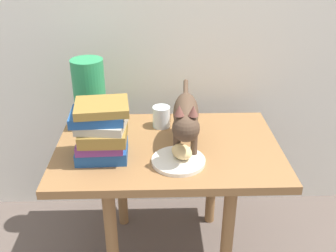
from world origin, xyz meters
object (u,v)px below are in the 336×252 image
(cat, at_px, (186,116))
(book_stack, at_px, (101,131))
(side_table, at_px, (168,162))
(bread_roll, at_px, (182,152))
(plate, at_px, (178,161))
(green_vase, at_px, (90,94))
(candle_jar, at_px, (161,118))

(cat, distance_m, book_stack, 0.30)
(side_table, bearing_deg, bread_roll, -69.01)
(side_table, xyz_separation_m, book_stack, (-0.23, -0.08, 0.18))
(plate, xyz_separation_m, cat, (0.03, 0.09, 0.13))
(side_table, height_order, book_stack, book_stack)
(bread_roll, height_order, cat, cat)
(green_vase, height_order, candle_jar, green_vase)
(bread_roll, xyz_separation_m, cat, (0.02, 0.09, 0.09))
(plate, xyz_separation_m, green_vase, (-0.33, 0.29, 0.13))
(plate, distance_m, bread_roll, 0.03)
(green_vase, bearing_deg, bread_roll, -39.46)
(side_table, bearing_deg, cat, -24.23)
(cat, relative_size, candle_jar, 5.64)
(side_table, xyz_separation_m, bread_roll, (0.04, -0.11, 0.11))
(green_vase, xyz_separation_m, candle_jar, (0.28, -0.02, -0.10))
(bread_roll, bearing_deg, side_table, 110.99)
(side_table, bearing_deg, candle_jar, 98.00)
(cat, bearing_deg, book_stack, -170.34)
(book_stack, bearing_deg, side_table, 18.62)
(bread_roll, height_order, book_stack, book_stack)
(side_table, xyz_separation_m, green_vase, (-0.30, 0.17, 0.21))
(side_table, distance_m, plate, 0.15)
(plate, height_order, candle_jar, candle_jar)
(cat, height_order, green_vase, green_vase)
(book_stack, relative_size, green_vase, 0.74)
(side_table, bearing_deg, book_stack, -161.38)
(book_stack, height_order, green_vase, green_vase)
(green_vase, bearing_deg, cat, -28.69)
(plate, height_order, green_vase, green_vase)
(side_table, bearing_deg, plate, -75.08)
(plate, bearing_deg, candle_jar, 101.06)
(plate, relative_size, book_stack, 0.89)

